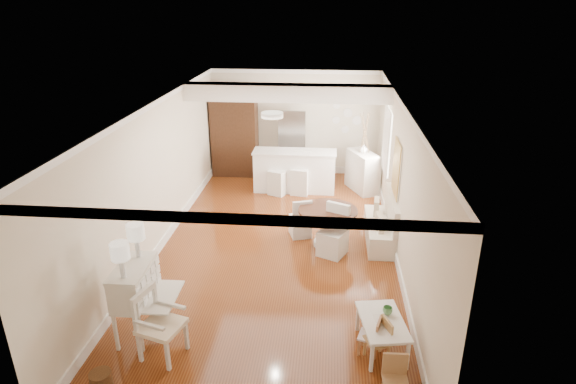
% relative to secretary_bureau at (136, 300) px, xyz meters
% --- Properties ---
extents(room, '(9.00, 9.04, 2.82)m').
position_rel_secretary_bureau_xyz_m(room, '(1.74, 3.01, 1.43)').
color(room, brown).
rests_on(room, ground).
extents(secretary_bureau, '(0.88, 0.90, 1.11)m').
position_rel_secretary_bureau_xyz_m(secretary_bureau, '(0.00, 0.00, 0.00)').
color(secretary_bureau, silver).
rests_on(secretary_bureau, ground).
extents(gustavian_armchair, '(0.70, 0.70, 0.98)m').
position_rel_secretary_bureau_xyz_m(gustavian_armchair, '(0.51, -0.43, -0.06)').
color(gustavian_armchair, silver).
rests_on(gustavian_armchair, ground).
extents(wicker_basket, '(0.28, 0.28, 0.27)m').
position_rel_secretary_bureau_xyz_m(wicker_basket, '(-0.05, -1.12, -0.42)').
color(wicker_basket, '#503119').
rests_on(wicker_basket, ground).
extents(kids_table, '(0.71, 1.02, 0.47)m').
position_rel_secretary_bureau_xyz_m(kids_table, '(3.45, -0.04, -0.32)').
color(kids_table, white).
rests_on(kids_table, ground).
extents(kids_chair_a, '(0.38, 0.38, 0.61)m').
position_rel_secretary_bureau_xyz_m(kids_chair_a, '(3.37, -0.25, -0.25)').
color(kids_chair_a, tan).
rests_on(kids_chair_a, ground).
extents(kids_chair_b, '(0.34, 0.34, 0.57)m').
position_rel_secretary_bureau_xyz_m(kids_chair_b, '(3.28, -0.13, -0.27)').
color(kids_chair_b, '#B17950').
rests_on(kids_chair_b, ground).
extents(kids_chair_c, '(0.31, 0.31, 0.62)m').
position_rel_secretary_bureau_xyz_m(kids_chair_c, '(3.53, -0.98, -0.24)').
color(kids_chair_c, '#A6774B').
rests_on(kids_chair_c, ground).
extents(banquette, '(0.52, 1.60, 0.98)m').
position_rel_secretary_bureau_xyz_m(banquette, '(3.69, 3.18, -0.06)').
color(banquette, silver).
rests_on(banquette, ground).
extents(dining_table, '(1.42, 1.42, 0.78)m').
position_rel_secretary_bureau_xyz_m(dining_table, '(2.66, 2.90, -0.17)').
color(dining_table, '#452316').
rests_on(dining_table, ground).
extents(slip_chair_near, '(0.62, 0.63, 0.97)m').
position_rel_secretary_bureau_xyz_m(slip_chair_near, '(2.77, 2.57, -0.07)').
color(slip_chair_near, white).
rests_on(slip_chair_near, ground).
extents(slip_chair_far, '(0.50, 0.51, 0.83)m').
position_rel_secretary_bureau_xyz_m(slip_chair_far, '(2.11, 3.30, -0.14)').
color(slip_chair_far, silver).
rests_on(slip_chair_far, ground).
extents(breakfast_counter, '(2.05, 0.65, 1.03)m').
position_rel_secretary_bureau_xyz_m(breakfast_counter, '(1.80, 5.78, -0.04)').
color(breakfast_counter, white).
rests_on(breakfast_counter, ground).
extents(bar_stool_left, '(0.52, 0.52, 0.99)m').
position_rel_secretary_bureau_xyz_m(bar_stool_left, '(1.42, 5.50, -0.06)').
color(bar_stool_left, silver).
rests_on(bar_stool_left, ground).
extents(bar_stool_right, '(0.48, 0.48, 1.04)m').
position_rel_secretary_bureau_xyz_m(bar_stool_right, '(1.96, 5.57, -0.03)').
color(bar_stool_right, white).
rests_on(bar_stool_right, ground).
extents(pantry_cabinet, '(1.20, 0.60, 2.30)m').
position_rel_secretary_bureau_xyz_m(pantry_cabinet, '(0.10, 6.86, 0.60)').
color(pantry_cabinet, '#381E11').
rests_on(pantry_cabinet, ground).
extents(fridge, '(0.75, 0.65, 1.80)m').
position_rel_secretary_bureau_xyz_m(fridge, '(2.00, 6.83, 0.35)').
color(fridge, silver).
rests_on(fridge, ground).
extents(sideboard, '(0.85, 1.13, 0.99)m').
position_rel_secretary_bureau_xyz_m(sideboard, '(3.49, 5.94, -0.06)').
color(sideboard, beige).
rests_on(sideboard, ground).
extents(pencil_cup, '(0.15, 0.15, 0.11)m').
position_rel_secretary_bureau_xyz_m(pencil_cup, '(3.53, 0.12, -0.03)').
color(pencil_cup, '#63AA67').
rests_on(pencil_cup, kids_table).
extents(branch_vase, '(0.20, 0.20, 0.20)m').
position_rel_secretary_bureau_xyz_m(branch_vase, '(3.49, 5.99, 0.53)').
color(branch_vase, white).
rests_on(branch_vase, sideboard).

